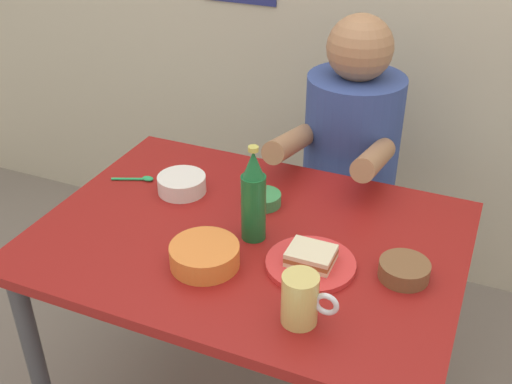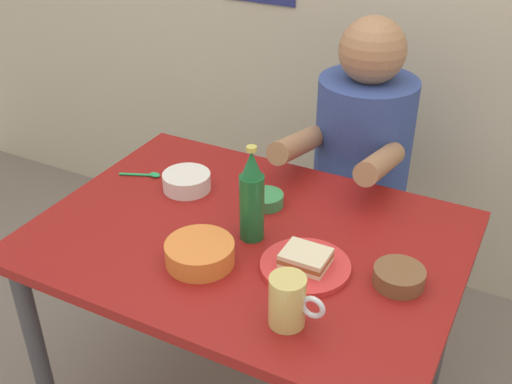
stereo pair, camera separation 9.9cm
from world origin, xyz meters
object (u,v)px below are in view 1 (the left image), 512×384
plate_orange (311,264)px  beer_bottle (253,198)px  rice_bowl_white (182,183)px  stool (343,237)px  dining_table (249,262)px  beer_mug (301,299)px  sandwich (311,256)px  person_seated (351,136)px

plate_orange → beer_bottle: 0.22m
rice_bowl_white → beer_bottle: bearing=-24.4°
stool → rice_bowl_white: bearing=-125.7°
dining_table → beer_bottle: beer_bottle is taller
dining_table → beer_mug: (0.23, -0.26, 0.15)m
plate_orange → sandwich: (0.00, 0.00, 0.02)m
stool → sandwich: size_ratio=4.09×
sandwich → dining_table: bearing=161.1°
beer_mug → rice_bowl_white: beer_mug is taller
rice_bowl_white → plate_orange: bearing=-22.2°
dining_table → person_seated: person_seated is taller
person_seated → plate_orange: 0.69m
plate_orange → sandwich: 0.02m
plate_orange → rice_bowl_white: bearing=157.8°
dining_table → person_seated: bearing=80.7°
plate_orange → rice_bowl_white: rice_bowl_white is taller
person_seated → beer_mug: person_seated is taller
dining_table → plate_orange: (0.19, -0.07, 0.10)m
sandwich → rice_bowl_white: (-0.46, 0.19, -0.00)m
stool → beer_mug: bearing=-81.5°
stool → rice_bowl_white: rice_bowl_white is taller
stool → beer_bottle: (-0.08, -0.64, 0.51)m
person_seated → sandwich: (0.09, -0.69, 0.01)m
beer_mug → plate_orange: bearing=102.2°
beer_bottle → person_seated: bearing=82.3°
beer_mug → rice_bowl_white: 0.63m
person_seated → beer_mug: size_ratio=5.71×
dining_table → beer_bottle: (0.02, -0.01, 0.21)m
dining_table → sandwich: 0.24m
beer_bottle → rice_bowl_white: size_ratio=1.87×
stool → dining_table: bearing=-99.2°
stool → beer_mug: beer_mug is taller
stool → beer_bottle: size_ratio=1.72×
person_seated → dining_table: bearing=-99.3°
sandwich → beer_mug: bearing=-77.8°
plate_orange → sandwich: sandwich is taller
plate_orange → person_seated: bearing=97.7°
stool → person_seated: bearing=-90.0°
dining_table → plate_orange: bearing=-18.9°
dining_table → rice_bowl_white: bearing=155.4°
stool → person_seated: size_ratio=0.63×
sandwich → beer_mug: 0.20m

